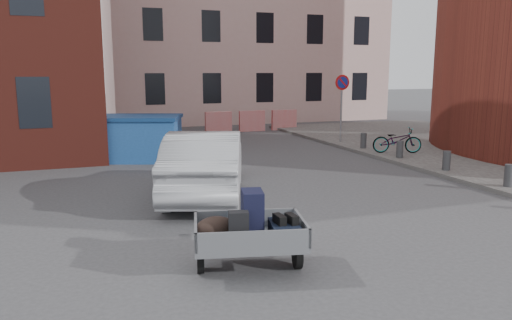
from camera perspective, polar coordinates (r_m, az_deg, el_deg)
name	(u,v)px	position (r m, az deg, el deg)	size (l,w,h in m)	color
ground	(308,232)	(9.28, 5.96, -8.23)	(120.00, 120.00, 0.00)	#38383A
building_pink	(242,3)	(31.77, -1.65, 17.55)	(16.00, 8.00, 14.00)	#CFA79F
no_parking_sign	(342,94)	(20.03, 9.79, 7.43)	(0.60, 0.09, 2.65)	gray
bollards	(447,161)	(15.23, 20.94, -0.06)	(0.22, 9.02, 0.55)	#3A3A3D
barriers	(252,121)	(24.42, -0.44, 4.48)	(4.70, 0.18, 1.00)	red
trailer	(249,231)	(7.37, -0.85, -8.12)	(1.80, 1.94, 1.20)	black
dumpster	(127,138)	(17.00, -14.54, 2.47)	(3.90, 2.86, 1.47)	#1E4C92
silver_car	(206,163)	(11.77, -5.79, -0.38)	(1.64, 4.71, 1.55)	#9B9DA2
bicycle	(397,140)	(17.87, 15.82, 2.18)	(0.58, 1.66, 0.87)	black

